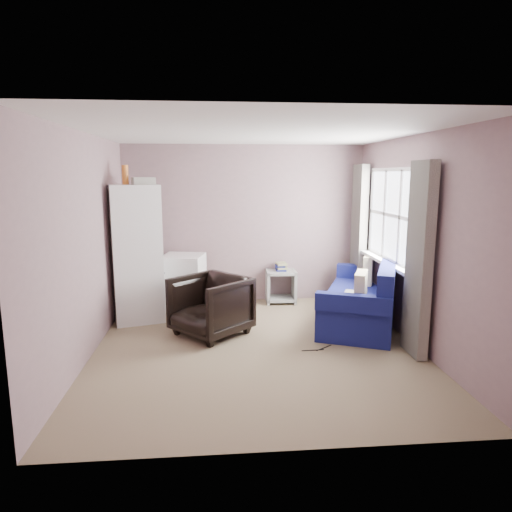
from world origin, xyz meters
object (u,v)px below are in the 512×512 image
(fridge, at_px, (136,252))
(sofa, at_px, (365,300))
(side_table, at_px, (281,283))
(washing_machine, at_px, (184,281))
(armchair, at_px, (211,303))

(fridge, distance_m, sofa, 3.24)
(side_table, height_order, sofa, sofa)
(fridge, xyz_separation_m, washing_machine, (0.61, 0.46, -0.53))
(side_table, distance_m, sofa, 1.54)
(fridge, bearing_deg, armchair, -51.46)
(armchair, distance_m, fridge, 1.38)
(washing_machine, distance_m, side_table, 1.56)
(fridge, relative_size, side_table, 3.36)
(side_table, bearing_deg, fridge, -161.69)
(sofa, bearing_deg, washing_machine, -176.85)
(side_table, relative_size, sofa, 0.29)
(sofa, bearing_deg, armchair, -149.52)
(armchair, distance_m, side_table, 1.83)
(washing_machine, xyz_separation_m, side_table, (1.53, 0.25, -0.13))
(fridge, bearing_deg, washing_machine, 20.88)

